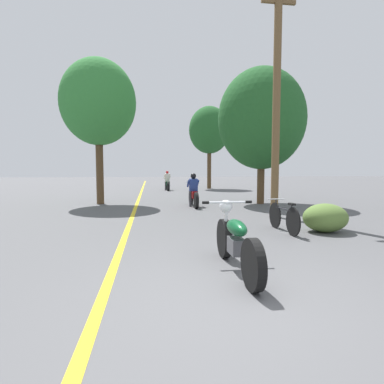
# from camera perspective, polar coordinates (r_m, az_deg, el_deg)

# --- Properties ---
(ground_plane) EXTENTS (120.00, 120.00, 0.00)m
(ground_plane) POSITION_cam_1_polar(r_m,az_deg,el_deg) (3.79, 10.59, -19.53)
(ground_plane) COLOR #515154
(lane_stripe_center) EXTENTS (0.14, 48.00, 0.01)m
(lane_stripe_center) POSITION_cam_1_polar(r_m,az_deg,el_deg) (16.34, -10.05, -1.12)
(lane_stripe_center) COLOR yellow
(lane_stripe_center) RESTS_ON ground
(utility_pole) EXTENTS (1.10, 0.24, 7.28)m
(utility_pole) POSITION_cam_1_polar(r_m,az_deg,el_deg) (10.20, 15.80, 16.62)
(utility_pole) COLOR brown
(utility_pole) RESTS_ON ground
(roadside_tree_right_near) EXTENTS (3.86, 3.48, 5.98)m
(roadside_tree_right_near) POSITION_cam_1_polar(r_m,az_deg,el_deg) (13.90, 13.15, 13.39)
(roadside_tree_right_near) COLOR #513A23
(roadside_tree_right_near) RESTS_ON ground
(roadside_tree_right_far) EXTENTS (3.24, 2.92, 6.53)m
(roadside_tree_right_far) POSITION_cam_1_polar(r_m,az_deg,el_deg) (24.28, 3.32, 11.64)
(roadside_tree_right_far) COLOR #513A23
(roadside_tree_right_far) RESTS_ON ground
(roadside_tree_left) EXTENTS (3.25, 2.93, 6.33)m
(roadside_tree_left) POSITION_cam_1_polar(r_m,az_deg,el_deg) (14.18, -17.43, 15.93)
(roadside_tree_left) COLOR #513A23
(roadside_tree_left) RESTS_ON ground
(roadside_bush) EXTENTS (1.10, 0.88, 0.70)m
(roadside_bush) POSITION_cam_1_polar(r_m,az_deg,el_deg) (8.03, 24.05, -4.51)
(roadside_bush) COLOR #5B7A38
(roadside_bush) RESTS_ON ground
(motorcycle_foreground) EXTENTS (0.84, 2.13, 1.02)m
(motorcycle_foreground) POSITION_cam_1_polar(r_m,az_deg,el_deg) (4.63, 8.27, -9.14)
(motorcycle_foreground) COLOR black
(motorcycle_foreground) RESTS_ON ground
(motorcycle_rider_lead) EXTENTS (0.50, 2.14, 1.38)m
(motorcycle_rider_lead) POSITION_cam_1_polar(r_m,az_deg,el_deg) (12.39, 0.27, -0.34)
(motorcycle_rider_lead) COLOR black
(motorcycle_rider_lead) RESTS_ON ground
(motorcycle_rider_far) EXTENTS (0.50, 2.08, 1.44)m
(motorcycle_rider_far) POSITION_cam_1_polar(r_m,az_deg,el_deg) (22.18, -4.73, 1.72)
(motorcycle_rider_far) COLOR black
(motorcycle_rider_far) RESTS_ON ground
(bicycle_parked) EXTENTS (0.44, 1.67, 0.78)m
(bicycle_parked) POSITION_cam_1_polar(r_m,az_deg,el_deg) (7.69, 17.04, -4.62)
(bicycle_parked) COLOR black
(bicycle_parked) RESTS_ON ground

